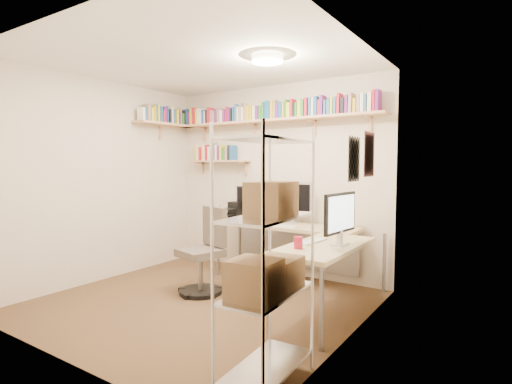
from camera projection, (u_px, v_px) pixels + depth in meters
ground at (201, 303)px, 4.20m from camera, size 3.20×3.20×0.00m
room_shell at (200, 155)px, 4.09m from camera, size 3.24×3.04×2.52m
wall_shelves at (239, 122)px, 5.37m from camera, size 3.12×1.09×0.80m
corner_desk at (285, 228)px, 4.67m from camera, size 2.19×1.82×1.24m
office_chair at (205, 257)px, 4.51m from camera, size 0.53×0.54×0.97m
wire_rack at (267, 252)px, 2.56m from camera, size 0.40×0.76×1.70m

